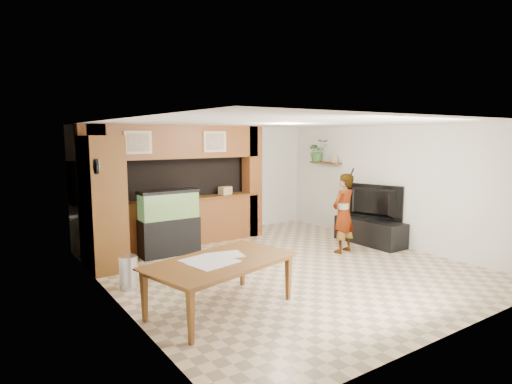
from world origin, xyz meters
TOP-DOWN VIEW (x-y plane):
  - floor at (0.00, 0.00)m, footprint 6.50×6.50m
  - ceiling at (0.00, 0.00)m, footprint 6.50×6.50m
  - wall_back at (0.00, 3.25)m, footprint 6.00×0.00m
  - wall_left at (-3.00, 0.00)m, footprint 0.00×6.50m
  - wall_right at (3.00, 0.00)m, footprint 0.00×6.50m
  - partition at (-0.95, 2.64)m, footprint 4.20×0.99m
  - wall_clock at (-2.97, 1.00)m, footprint 0.05×0.25m
  - wall_shelf at (2.85, 1.95)m, footprint 0.25×0.90m
  - pantry_cabinet at (-2.70, 1.74)m, footprint 0.60×0.98m
  - trash_can at (-2.68, 0.48)m, footprint 0.29×0.29m
  - aquarium at (-1.38, 1.95)m, footprint 1.19×0.44m
  - tv_stand at (2.65, 0.28)m, footprint 0.59×1.62m
  - television at (2.65, 0.28)m, footprint 0.56×1.34m
  - photo_frame at (2.85, 1.63)m, footprint 0.04×0.14m
  - potted_plant at (2.82, 2.22)m, footprint 0.63×0.60m
  - person at (1.63, 0.11)m, footprint 0.66×0.50m
  - microphone at (1.68, -0.05)m, footprint 0.03×0.10m
  - dining_table at (-1.89, -1.09)m, footprint 2.23×1.58m
  - newspaper_a at (-2.14, -0.89)m, footprint 0.54×0.44m
  - newspaper_b at (-2.05, -1.13)m, footprint 0.70×0.57m
  - newspaper_c at (-1.74, -0.89)m, footprint 0.56×0.46m
  - counter_box at (0.21, 2.45)m, footprint 0.31×0.24m

SIDE VIEW (x-z plane):
  - floor at x=0.00m, z-range 0.00..0.00m
  - trash_can at x=-2.68m, z-range 0.00..0.53m
  - tv_stand at x=2.65m, z-range 0.00..0.54m
  - dining_table at x=-1.89m, z-range 0.00..0.71m
  - aquarium at x=-1.38m, z-range -0.01..1.30m
  - newspaper_a at x=-2.14m, z-range 0.71..0.72m
  - newspaper_c at x=-1.74m, z-range 0.71..0.72m
  - newspaper_b at x=-2.05m, z-range 0.71..0.72m
  - person at x=1.63m, z-range 0.00..1.63m
  - television at x=2.65m, z-range 0.54..1.31m
  - counter_box at x=0.21m, z-range 1.04..1.22m
  - pantry_cabinet at x=-2.70m, z-range 0.00..2.39m
  - wall_back at x=0.00m, z-range -1.70..4.30m
  - wall_left at x=-3.00m, z-range -1.95..4.55m
  - wall_right at x=3.00m, z-range -1.95..4.55m
  - partition at x=-0.95m, z-range 0.01..2.61m
  - microphone at x=1.68m, z-range 1.59..1.75m
  - wall_shelf at x=2.85m, z-range 1.68..1.72m
  - photo_frame at x=2.85m, z-range 1.72..1.91m
  - wall_clock at x=-2.97m, z-range 1.77..2.02m
  - potted_plant at x=2.82m, z-range 1.72..2.28m
  - ceiling at x=0.00m, z-range 2.60..2.60m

